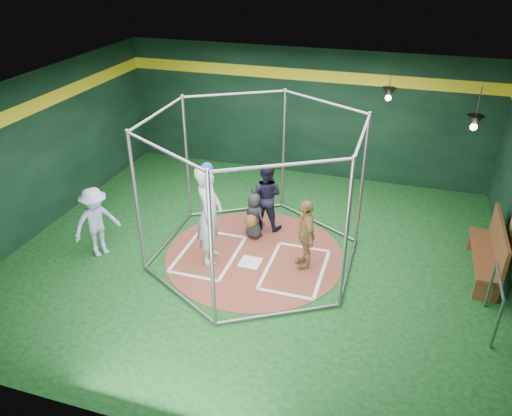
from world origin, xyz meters
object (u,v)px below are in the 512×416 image
(batter_figure, at_px, (209,214))
(dugout_bench, at_px, (491,250))
(visitor_leopard, at_px, (306,234))
(umpire, at_px, (266,196))

(batter_figure, bearing_deg, dugout_bench, 11.85)
(batter_figure, relative_size, dugout_bench, 1.11)
(visitor_leopard, distance_m, umpire, 1.73)
(batter_figure, height_order, umpire, batter_figure)
(umpire, distance_m, dugout_bench, 4.78)
(batter_figure, distance_m, dugout_bench, 5.61)
(batter_figure, xyz_separation_m, umpire, (0.72, 1.62, -0.28))
(dugout_bench, bearing_deg, visitor_leopard, -167.69)
(dugout_bench, bearing_deg, umpire, 174.36)
(visitor_leopard, relative_size, umpire, 0.93)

